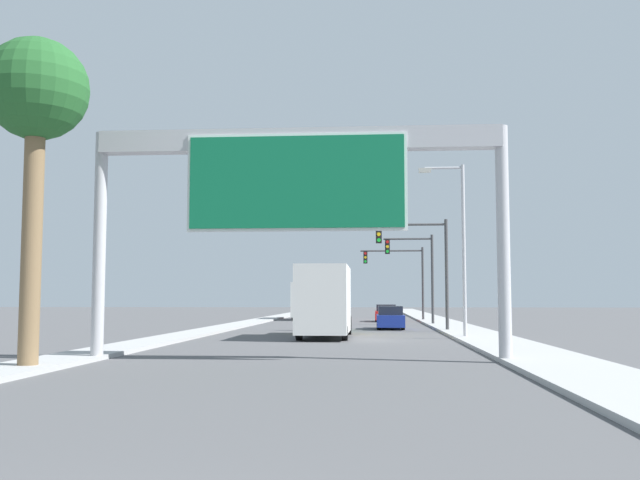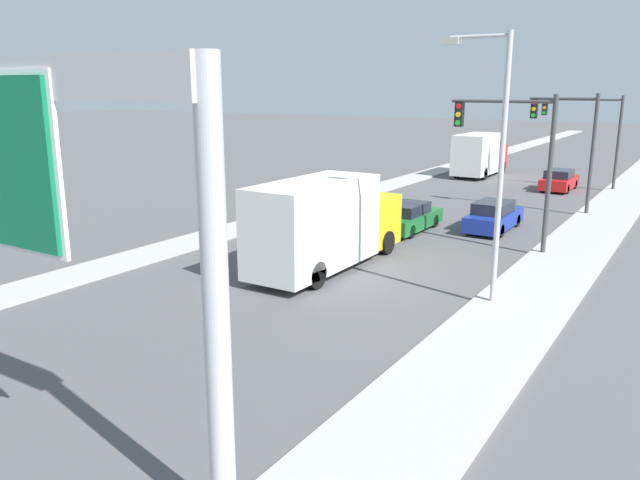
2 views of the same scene
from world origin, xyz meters
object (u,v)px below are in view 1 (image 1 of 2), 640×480
traffic_light_far_intersection (402,270)px  truck_box_primary (308,301)px  palm_tree_foreground (36,101)px  truck_box_secondary (325,302)px  traffic_light_mid_block (417,265)px  street_lamp_right (458,236)px  car_mid_left (386,313)px  car_far_left (390,318)px  car_near_center (334,320)px  traffic_light_near_intersection (424,256)px  sign_gantry (297,176)px

traffic_light_far_intersection → truck_box_primary: bearing=164.5°
palm_tree_foreground → truck_box_secondary: bearing=67.0°
traffic_light_mid_block → street_lamp_right: size_ratio=0.77×
car_mid_left → palm_tree_foreground: 43.56m
car_far_left → street_lamp_right: street_lamp_right is taller
car_mid_left → traffic_light_mid_block: size_ratio=0.65×
car_near_center → truck_box_primary: size_ratio=0.65×
street_lamp_right → traffic_light_near_intersection: bearing=99.2°
sign_gantry → street_lamp_right: size_ratio=1.56×
sign_gantry → traffic_light_far_intersection: bearing=82.9°
traffic_light_near_intersection → street_lamp_right: bearing=-80.8°
palm_tree_foreground → traffic_light_near_intersection: bearing=61.8°
car_near_center → car_mid_left: 17.50m
car_far_left → traffic_light_near_intersection: 5.57m
car_far_left → street_lamp_right: bearing=-74.2°
truck_box_primary → traffic_light_near_intersection: (8.91, -22.35, 2.75)m
traffic_light_near_intersection → traffic_light_mid_block: size_ratio=1.00×
car_far_left → car_mid_left: bearing=90.0°
traffic_light_near_intersection → palm_tree_foreground: size_ratio=0.71×
traffic_light_far_intersection → traffic_light_near_intersection: bearing=-88.8°
car_mid_left → traffic_light_far_intersection: size_ratio=0.67×
truck_box_secondary → sign_gantry: bearing=-90.0°
sign_gantry → truck_box_primary: size_ratio=1.88×
palm_tree_foreground → car_far_left: bearing=68.5°
car_far_left → truck_box_primary: size_ratio=0.64×
truck_box_primary → truck_box_secondary: size_ratio=0.85×
car_mid_left → truck_box_primary: bearing=150.4°
palm_tree_foreground → traffic_light_far_intersection: bearing=74.4°
car_mid_left → truck_box_primary: 8.11m
car_far_left → palm_tree_foreground: (-10.59, -26.94, 6.85)m
car_far_left → palm_tree_foreground: 29.74m
traffic_light_far_intersection → palm_tree_foreground: (-12.08, -43.31, 3.15)m
car_far_left → sign_gantry: bearing=-98.4°
car_mid_left → truck_box_primary: truck_box_primary is taller
truck_box_primary → palm_tree_foreground: (-3.59, -45.66, 5.84)m
car_near_center → truck_box_primary: bearing=99.4°
car_far_left → street_lamp_right: 12.12m
sign_gantry → truck_box_primary: (-3.50, 42.47, -4.16)m
traffic_light_mid_block → palm_tree_foreground: 35.81m
truck_box_primary → palm_tree_foreground: 46.17m
sign_gantry → car_near_center: 21.99m
truck_box_primary → sign_gantry: bearing=-85.3°
sign_gantry → street_lamp_right: 14.47m
truck_box_primary → traffic_light_far_intersection: traffic_light_far_intersection is taller
car_near_center → truck_box_secondary: (0.00, -7.83, 1.12)m
car_near_center → traffic_light_near_intersection: bearing=-12.9°
sign_gantry → car_mid_left: sign_gantry is taller
car_near_center → sign_gantry: bearing=-90.0°
car_mid_left → traffic_light_near_intersection: size_ratio=0.65×
traffic_light_mid_block → traffic_light_far_intersection: (-0.68, 10.00, 0.02)m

